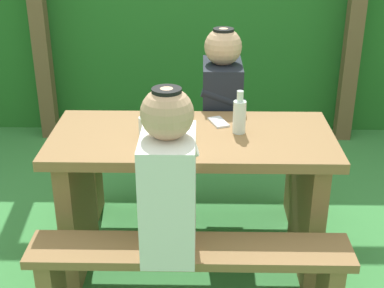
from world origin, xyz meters
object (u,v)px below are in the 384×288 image
at_px(person_white_shirt, 168,178).
at_px(bottle_left, 239,116).
at_px(bench_far, 194,167).
at_px(person_black_coat, 222,95).
at_px(picnic_table, 192,179).
at_px(bench_near, 190,272).
at_px(cell_phone, 218,122).
at_px(drinking_glass, 145,127).

height_order(person_white_shirt, bottle_left, person_white_shirt).
height_order(bench_far, person_black_coat, person_black_coat).
height_order(person_black_coat, bottle_left, person_black_coat).
relative_size(picnic_table, person_white_shirt, 1.95).
distance_m(bench_near, cell_phone, 0.81).
bearing_deg(bench_far, person_black_coat, -1.16).
xyz_separation_m(drinking_glass, bottle_left, (0.46, 0.05, 0.04)).
bearing_deg(person_white_shirt, bench_far, 85.17).
bearing_deg(picnic_table, person_white_shirt, -99.62).
relative_size(bench_near, bench_far, 1.00).
bearing_deg(bottle_left, person_white_shirt, -120.57).
xyz_separation_m(picnic_table, bench_near, (0.00, -0.51, -0.19)).
distance_m(picnic_table, bench_near, 0.55).
distance_m(bench_near, bottle_left, 0.79).
bearing_deg(person_white_shirt, bench_near, -2.19).
bearing_deg(person_black_coat, bottle_left, -81.84).
height_order(person_white_shirt, person_black_coat, same).
xyz_separation_m(bench_near, person_black_coat, (0.16, 1.02, 0.46)).
bearing_deg(drinking_glass, bench_near, -65.43).
relative_size(picnic_table, bottle_left, 6.45).
xyz_separation_m(bottle_left, cell_phone, (-0.10, 0.12, -0.08)).
height_order(bench_near, bench_far, same).
bearing_deg(drinking_glass, person_black_coat, 53.63).
bearing_deg(person_white_shirt, cell_phone, 71.60).
height_order(picnic_table, cell_phone, cell_phone).
xyz_separation_m(person_black_coat, bottle_left, (0.07, -0.48, 0.06)).
bearing_deg(picnic_table, bench_far, 90.00).
bearing_deg(bottle_left, person_black_coat, 98.16).
bearing_deg(picnic_table, bench_near, -90.00).
bearing_deg(drinking_glass, bottle_left, 5.94).
relative_size(person_black_coat, drinking_glass, 7.54).
height_order(bench_far, bottle_left, bottle_left).
xyz_separation_m(person_white_shirt, bottle_left, (0.32, 0.54, 0.06)).
relative_size(drinking_glass, bottle_left, 0.44).
bearing_deg(person_black_coat, cell_phone, -94.65).
xyz_separation_m(bench_near, person_white_shirt, (-0.09, 0.00, 0.46)).
distance_m(person_black_coat, bottle_left, 0.49).
relative_size(person_white_shirt, drinking_glass, 7.54).
xyz_separation_m(bench_near, drinking_glass, (-0.23, 0.50, 0.48)).
bearing_deg(bottle_left, bench_far, 115.60).
bearing_deg(bottle_left, cell_phone, 128.57).
relative_size(drinking_glass, cell_phone, 0.68).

